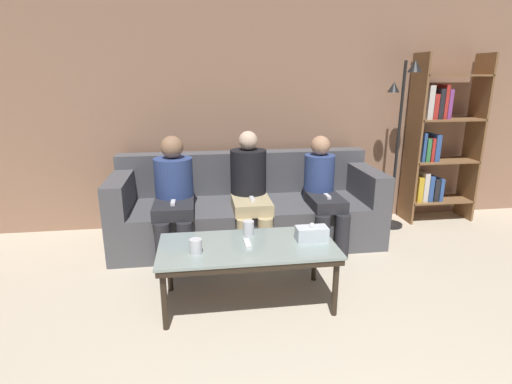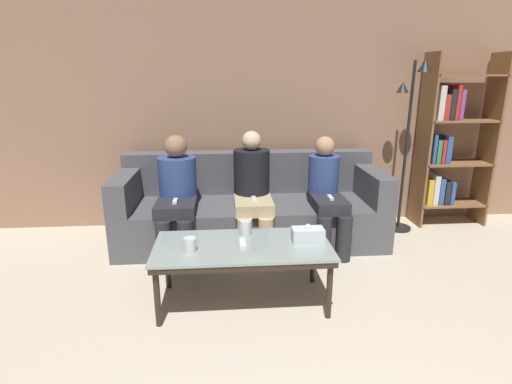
% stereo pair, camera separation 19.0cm
% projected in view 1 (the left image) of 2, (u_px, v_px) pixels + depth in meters
% --- Properties ---
extents(wall_back, '(12.00, 0.06, 2.60)m').
position_uv_depth(wall_back, '(241.00, 102.00, 4.10)').
color(wall_back, '#9E755B').
rests_on(wall_back, ground_plane).
extents(couch, '(2.49, 0.88, 0.82)m').
position_uv_depth(couch, '(247.00, 210.00, 3.89)').
color(couch, '#515156').
rests_on(couch, ground_plane).
extents(coffee_table, '(1.21, 0.59, 0.44)m').
position_uv_depth(coffee_table, '(248.00, 250.00, 2.75)').
color(coffee_table, '#8C9E99').
rests_on(coffee_table, ground_plane).
extents(cup_near_left, '(0.08, 0.08, 0.10)m').
position_uv_depth(cup_near_left, '(196.00, 246.00, 2.60)').
color(cup_near_left, silver).
rests_on(cup_near_left, coffee_table).
extents(cup_near_right, '(0.08, 0.08, 0.11)m').
position_uv_depth(cup_near_right, '(249.00, 228.00, 2.90)').
color(cup_near_right, silver).
rests_on(cup_near_right, coffee_table).
extents(tissue_box, '(0.22, 0.12, 0.13)m').
position_uv_depth(tissue_box, '(312.00, 234.00, 2.80)').
color(tissue_box, silver).
rests_on(tissue_box, coffee_table).
extents(game_remote, '(0.04, 0.15, 0.02)m').
position_uv_depth(game_remote, '(247.00, 244.00, 2.73)').
color(game_remote, white).
rests_on(game_remote, coffee_table).
extents(bookshelf, '(0.74, 0.32, 1.78)m').
position_uv_depth(bookshelf, '(436.00, 143.00, 4.29)').
color(bookshelf, brown).
rests_on(bookshelf, ground_plane).
extents(standing_lamp, '(0.31, 0.26, 1.71)m').
position_uv_depth(standing_lamp, '(400.00, 128.00, 4.03)').
color(standing_lamp, black).
rests_on(standing_lamp, ground_plane).
extents(seated_person_left_end, '(0.34, 0.68, 1.05)m').
position_uv_depth(seated_person_left_end, '(174.00, 193.00, 3.52)').
color(seated_person_left_end, '#28282D').
rests_on(seated_person_left_end, ground_plane).
extents(seated_person_mid_left, '(0.33, 0.66, 1.08)m').
position_uv_depth(seated_person_mid_left, '(250.00, 189.00, 3.61)').
color(seated_person_mid_left, tan).
rests_on(seated_person_mid_left, ground_plane).
extents(seated_person_mid_right, '(0.31, 0.66, 1.03)m').
position_uv_depth(seated_person_mid_right, '(323.00, 191.00, 3.69)').
color(seated_person_mid_right, '#28282D').
rests_on(seated_person_mid_right, ground_plane).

